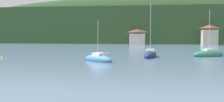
{
  "coord_description": "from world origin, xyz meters",
  "views": [
    {
      "loc": [
        3.78,
        10.24,
        4.51
      ],
      "look_at": [
        0.0,
        37.88,
        2.55
      ],
      "focal_mm": 41.59,
      "sensor_mm": 36.0,
      "label": 1
    }
  ],
  "objects_px": {
    "shore_building_west": "(137,37)",
    "sailboat_far_2": "(98,59)",
    "sailboat_far_9": "(150,55)",
    "sailboat_far_11": "(209,54)",
    "mooring_buoy_near": "(2,58)",
    "shore_building_westcentral": "(209,35)"
  },
  "relations": [
    {
      "from": "shore_building_west",
      "to": "mooring_buoy_near",
      "type": "height_order",
      "value": "shore_building_west"
    },
    {
      "from": "mooring_buoy_near",
      "to": "sailboat_far_9",
      "type": "bearing_deg",
      "value": 11.06
    },
    {
      "from": "shore_building_west",
      "to": "sailboat_far_11",
      "type": "relative_size",
      "value": 0.65
    },
    {
      "from": "shore_building_west",
      "to": "sailboat_far_11",
      "type": "distance_m",
      "value": 48.62
    },
    {
      "from": "sailboat_far_2",
      "to": "sailboat_far_11",
      "type": "bearing_deg",
      "value": -113.69
    },
    {
      "from": "sailboat_far_11",
      "to": "mooring_buoy_near",
      "type": "bearing_deg",
      "value": -10.41
    },
    {
      "from": "sailboat_far_11",
      "to": "shore_building_west",
      "type": "bearing_deg",
      "value": -93.87
    },
    {
      "from": "sailboat_far_2",
      "to": "sailboat_far_9",
      "type": "xyz_separation_m",
      "value": [
        8.31,
        8.3,
        0.06
      ]
    },
    {
      "from": "shore_building_west",
      "to": "shore_building_westcentral",
      "type": "relative_size",
      "value": 0.81
    },
    {
      "from": "shore_building_west",
      "to": "sailboat_far_11",
      "type": "height_order",
      "value": "sailboat_far_11"
    },
    {
      "from": "shore_building_westcentral",
      "to": "sailboat_far_2",
      "type": "bearing_deg",
      "value": -117.61
    },
    {
      "from": "shore_building_westcentral",
      "to": "mooring_buoy_near",
      "type": "distance_m",
      "value": 72.57
    },
    {
      "from": "shore_building_west",
      "to": "sailboat_far_9",
      "type": "xyz_separation_m",
      "value": [
        4.33,
        -48.83,
        -2.43
      ]
    },
    {
      "from": "shore_building_westcentral",
      "to": "mooring_buoy_near",
      "type": "relative_size",
      "value": 16.6
    },
    {
      "from": "shore_building_west",
      "to": "sailboat_far_2",
      "type": "bearing_deg",
      "value": -93.98
    },
    {
      "from": "sailboat_far_9",
      "to": "sailboat_far_11",
      "type": "xyz_separation_m",
      "value": [
        11.08,
        2.78,
        -0.02
      ]
    },
    {
      "from": "shore_building_westcentral",
      "to": "sailboat_far_2",
      "type": "distance_m",
      "value": 64.69
    },
    {
      "from": "shore_building_west",
      "to": "sailboat_far_9",
      "type": "distance_m",
      "value": 49.08
    },
    {
      "from": "sailboat_far_9",
      "to": "sailboat_far_11",
      "type": "relative_size",
      "value": 1.13
    },
    {
      "from": "shore_building_westcentral",
      "to": "sailboat_far_11",
      "type": "distance_m",
      "value": 47.48
    },
    {
      "from": "shore_building_westcentral",
      "to": "sailboat_far_11",
      "type": "xyz_separation_m",
      "value": [
        -10.57,
        -46.18,
        -3.18
      ]
    },
    {
      "from": "sailboat_far_9",
      "to": "sailboat_far_2",
      "type": "bearing_deg",
      "value": 144.81
    }
  ]
}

